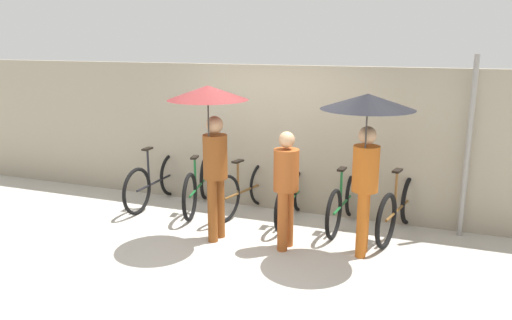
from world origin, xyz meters
TOP-DOWN VIEW (x-y plane):
  - ground_plane at (0.00, 0.00)m, footprint 30.00×30.00m
  - back_wall at (0.00, 1.75)m, footprint 11.82×0.12m
  - parked_bicycle_0 at (-1.91, 1.25)m, footprint 0.44×1.79m
  - parked_bicycle_1 at (-1.15, 1.28)m, footprint 0.57×1.75m
  - parked_bicycle_2 at (-0.38, 1.35)m, footprint 0.56×1.69m
  - parked_bicycle_3 at (0.38, 1.30)m, footprint 0.44×1.64m
  - parked_bicycle_4 at (1.15, 1.34)m, footprint 0.44×1.68m
  - parked_bicycle_5 at (1.91, 1.28)m, footprint 0.54×1.75m
  - pedestrian_leading at (-0.36, 0.16)m, footprint 1.01×1.01m
  - pedestrian_center at (0.60, 0.30)m, footprint 0.32×0.32m
  - pedestrian_trailing at (1.55, 0.36)m, footprint 1.09×1.09m
  - awning_pole at (2.72, 1.55)m, footprint 0.07×0.07m

SIDE VIEW (x-z plane):
  - ground_plane at x=0.00m, z-range 0.00..0.00m
  - parked_bicycle_3 at x=0.38m, z-range -0.19..0.90m
  - parked_bicycle_4 at x=1.15m, z-range -0.19..0.92m
  - parked_bicycle_1 at x=-1.15m, z-range -0.14..0.89m
  - parked_bicycle_5 at x=1.91m, z-range -0.10..0.86m
  - parked_bicycle_2 at x=-0.38m, z-range -0.14..0.90m
  - parked_bicycle_0 at x=-1.91m, z-range -0.11..0.87m
  - pedestrian_center at x=0.60m, z-range 0.12..1.65m
  - back_wall at x=0.00m, z-range 0.00..2.25m
  - awning_pole at x=2.72m, z-range 0.00..2.45m
  - pedestrian_trailing at x=1.55m, z-range 0.62..2.64m
  - pedestrian_leading at x=-0.36m, z-range 0.60..2.67m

